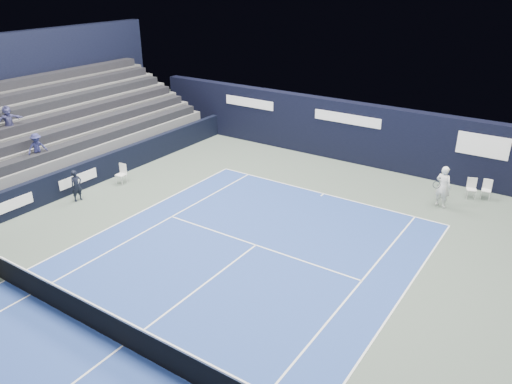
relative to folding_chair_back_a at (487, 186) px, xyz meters
The scene contains 12 objects.
ground 14.76m from the folding_chair_back_a, 114.41° to the right, with size 48.00×48.00×0.00m, color #48564D.
court_surface 16.60m from the folding_chair_back_a, 111.55° to the right, with size 10.97×23.77×0.01m, color navy.
folding_chair_back_a is the anchor object (origin of this frame).
folding_chair_back_b 0.66m from the folding_chair_back_a, 149.54° to the right, with size 0.51×0.51×0.91m.
line_judge_chair 16.45m from the folding_chair_back_a, 152.27° to the right, with size 0.45×0.44×0.93m.
line_judge 17.81m from the folding_chair_back_a, 145.44° to the right, with size 0.51×0.33×1.39m, color black.
court_markings 16.60m from the folding_chair_back_a, 111.55° to the right, with size 11.03×23.83×0.00m.
tennis_net 16.59m from the folding_chair_back_a, 111.55° to the right, with size 12.90×0.10×1.10m.
back_sponsor_wall 6.26m from the folding_chair_back_a, behind, with size 26.00×0.63×3.10m.
side_barrier_left 18.24m from the folding_chair_back_a, 148.76° to the right, with size 0.33×22.00×1.20m.
spectator_stand 21.17m from the folding_chair_back_a, 156.45° to the right, with size 6.00×18.00×6.40m.
tennis_player 2.44m from the folding_chair_back_a, 125.92° to the right, with size 0.75×0.91×1.82m.
Camera 1 is at (8.78, -6.73, 9.20)m, focal length 35.00 mm.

